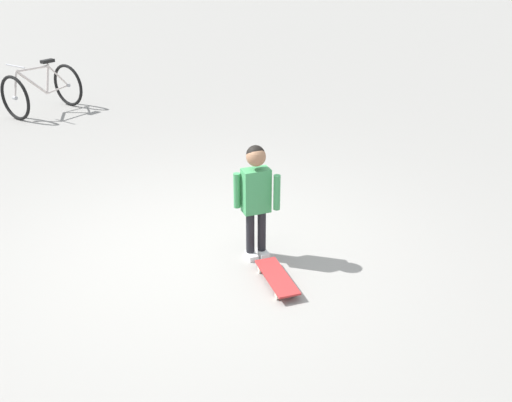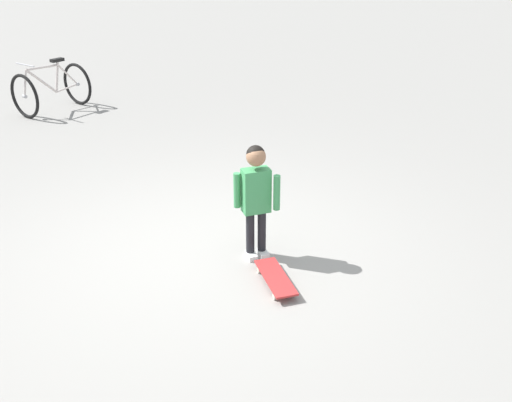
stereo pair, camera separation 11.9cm
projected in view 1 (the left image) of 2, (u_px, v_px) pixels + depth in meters
The scene contains 4 objects.
ground_plane at pixel (198, 251), 5.28m from camera, with size 50.00×50.00×0.00m, color gray.
child_person at pixel (256, 190), 4.93m from camera, with size 0.31×0.31×1.06m.
skateboard at pixel (277, 277), 4.76m from camera, with size 0.63×0.38×0.07m.
bicycle_mid at pixel (42, 90), 9.26m from camera, with size 0.99×1.23×0.85m.
Camera 1 is at (3.93, -2.44, 2.66)m, focal length 39.86 mm.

